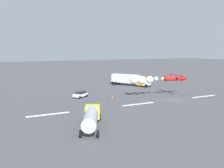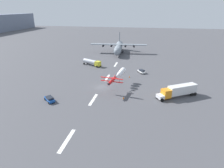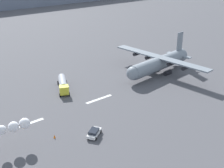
% 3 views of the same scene
% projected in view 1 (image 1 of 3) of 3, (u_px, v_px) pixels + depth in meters
% --- Properties ---
extents(ground_plane, '(440.00, 440.00, 0.00)m').
position_uv_depth(ground_plane, '(174.00, 100.00, 59.45)').
color(ground_plane, '#4C4C51').
rests_on(ground_plane, ground).
extents(runway_stripe_2, '(8.00, 0.90, 0.01)m').
position_uv_depth(runway_stripe_2, '(204.00, 96.00, 63.91)').
color(runway_stripe_2, white).
rests_on(runway_stripe_2, ground).
extents(runway_stripe_3, '(8.00, 0.90, 0.01)m').
position_uv_depth(runway_stripe_3, '(139.00, 104.00, 54.98)').
color(runway_stripe_3, white).
rests_on(runway_stripe_3, ground).
extents(runway_stripe_4, '(8.00, 0.90, 0.01)m').
position_uv_depth(runway_stripe_4, '(48.00, 115.00, 46.06)').
color(runway_stripe_4, white).
rests_on(runway_stripe_4, ground).
extents(stunt_biplane_red, '(16.15, 7.50, 2.26)m').
position_uv_depth(stunt_biplane_red, '(149.00, 80.00, 62.87)').
color(stunt_biplane_red, red).
extents(semi_truck_orange, '(9.49, 12.97, 3.70)m').
position_uv_depth(semi_truck_orange, '(129.00, 79.00, 83.08)').
color(semi_truck_orange, silver).
rests_on(semi_truck_orange, ground).
extents(fuel_tanker_truck, '(6.62, 9.89, 2.90)m').
position_uv_depth(fuel_tanker_truck, '(91.00, 117.00, 38.04)').
color(fuel_tanker_truck, yellow).
rests_on(fuel_tanker_truck, ground).
extents(followme_car_yellow, '(4.37, 3.70, 1.52)m').
position_uv_depth(followme_car_yellow, '(80.00, 94.00, 62.54)').
color(followme_car_yellow, white).
rests_on(followme_car_yellow, ground).
extents(traffic_cone_near, '(0.44, 0.44, 0.75)m').
position_uv_depth(traffic_cone_near, '(174.00, 91.00, 70.80)').
color(traffic_cone_near, orange).
rests_on(traffic_cone_near, ground).
extents(traffic_cone_far, '(0.44, 0.44, 0.75)m').
position_uv_depth(traffic_cone_far, '(112.00, 97.00, 61.63)').
color(traffic_cone_far, orange).
rests_on(traffic_cone_far, ground).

